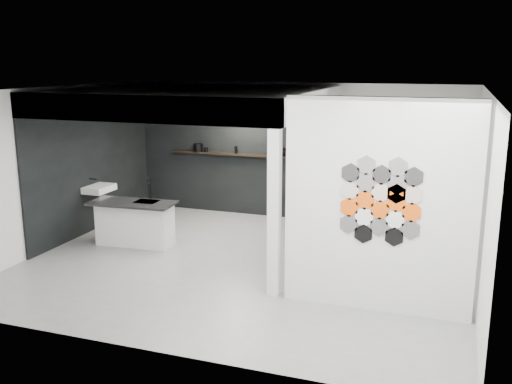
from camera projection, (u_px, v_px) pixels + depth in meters
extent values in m
cube|color=slate|center=(244.00, 265.00, 9.26)|extent=(7.00, 6.00, 0.01)
cube|color=silver|center=(379.00, 207.00, 7.31)|extent=(2.45, 0.15, 2.80)
cube|color=black|center=(235.00, 159.00, 12.14)|extent=(4.40, 0.04, 2.35)
cube|color=black|center=(94.00, 169.00, 11.03)|extent=(0.04, 4.00, 2.35)
cube|color=silver|center=(194.00, 100.00, 10.02)|extent=(4.40, 4.00, 0.40)
cube|color=silver|center=(274.00, 214.00, 7.81)|extent=(0.16, 0.16, 2.35)
cube|color=silver|center=(137.00, 109.00, 8.25)|extent=(4.40, 0.16, 0.40)
cube|color=silver|center=(99.00, 189.00, 10.84)|extent=(0.40, 0.60, 0.12)
cube|color=black|center=(238.00, 154.00, 11.98)|extent=(3.00, 0.15, 0.04)
cube|color=silver|center=(135.00, 224.00, 10.18)|extent=(1.36, 0.58, 0.76)
cube|color=black|center=(132.00, 203.00, 10.03)|extent=(1.55, 0.77, 0.04)
cube|color=black|center=(147.00, 202.00, 10.08)|extent=(0.42, 0.37, 0.01)
cylinder|color=black|center=(151.00, 189.00, 10.20)|extent=(0.02, 0.02, 0.36)
torus|color=black|center=(149.00, 180.00, 10.11)|extent=(0.03, 0.13, 0.12)
cylinder|color=black|center=(198.00, 147.00, 12.25)|extent=(0.25, 0.25, 0.16)
ellipsoid|color=black|center=(284.00, 152.00, 11.64)|extent=(0.25, 0.25, 0.17)
cylinder|color=gray|center=(300.00, 154.00, 11.53)|extent=(0.18, 0.18, 0.10)
cylinder|color=gray|center=(300.00, 153.00, 11.53)|extent=(0.13, 0.13, 0.15)
cylinder|color=black|center=(236.00, 150.00, 11.98)|extent=(0.07, 0.07, 0.15)
cylinder|color=black|center=(206.00, 150.00, 12.20)|extent=(0.10, 0.10, 0.09)
cylinder|color=black|center=(349.00, 224.00, 7.40)|extent=(0.26, 0.02, 0.26)
cylinder|color=#F2560C|center=(349.00, 207.00, 7.35)|extent=(0.26, 0.02, 0.26)
cylinder|color=beige|center=(350.00, 190.00, 7.30)|extent=(0.26, 0.02, 0.26)
cylinder|color=#2D2D2D|center=(351.00, 173.00, 7.25)|extent=(0.26, 0.02, 0.26)
cylinder|color=black|center=(363.00, 234.00, 7.36)|extent=(0.26, 0.02, 0.26)
cylinder|color=white|center=(364.00, 217.00, 7.31)|extent=(0.26, 0.02, 0.26)
cylinder|color=#F2560C|center=(365.00, 200.00, 7.26)|extent=(0.26, 0.02, 0.26)
cylinder|color=#66635E|center=(366.00, 183.00, 7.21)|extent=(0.26, 0.02, 0.26)
cylinder|color=silver|center=(366.00, 165.00, 7.16)|extent=(0.26, 0.02, 0.26)
cylinder|color=black|center=(379.00, 227.00, 7.27)|extent=(0.26, 0.02, 0.26)
cylinder|color=#F2560C|center=(380.00, 210.00, 7.22)|extent=(0.26, 0.02, 0.26)
cylinder|color=beige|center=(381.00, 192.00, 7.17)|extent=(0.26, 0.02, 0.26)
cylinder|color=#2D2D2D|center=(382.00, 175.00, 7.12)|extent=(0.26, 0.02, 0.26)
cylinder|color=black|center=(394.00, 237.00, 7.24)|extent=(0.26, 0.02, 0.26)
cylinder|color=white|center=(395.00, 220.00, 7.19)|extent=(0.26, 0.02, 0.26)
cylinder|color=#F2560C|center=(396.00, 202.00, 7.13)|extent=(0.26, 0.02, 0.26)
cylinder|color=#66635E|center=(397.00, 185.00, 7.08)|extent=(0.26, 0.02, 0.26)
cylinder|color=silver|center=(398.00, 167.00, 7.03)|extent=(0.26, 0.02, 0.26)
cylinder|color=black|center=(410.00, 230.00, 7.15)|extent=(0.26, 0.02, 0.26)
cylinder|color=#F2560C|center=(412.00, 212.00, 7.10)|extent=(0.26, 0.02, 0.26)
cylinder|color=beige|center=(413.00, 195.00, 7.05)|extent=(0.26, 0.02, 0.26)
cylinder|color=#2D2D2D|center=(414.00, 177.00, 7.00)|extent=(0.26, 0.02, 0.26)
cylinder|color=#F2560C|center=(397.00, 194.00, 7.11)|extent=(0.26, 0.02, 0.26)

